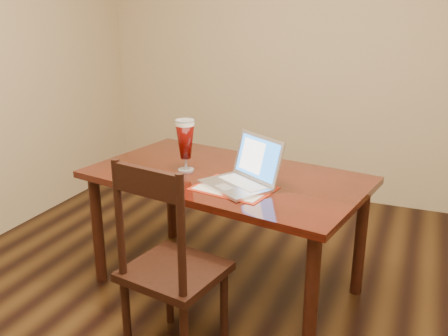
% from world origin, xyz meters
% --- Properties ---
extents(dining_table, '(1.71, 1.15, 1.05)m').
position_xyz_m(dining_table, '(-0.38, 0.73, 0.67)').
color(dining_table, '#4A1009').
rests_on(dining_table, ground).
extents(dining_chair, '(0.51, 0.49, 1.04)m').
position_xyz_m(dining_chair, '(-0.39, 0.05, 0.49)').
color(dining_chair, black).
rests_on(dining_chair, ground).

